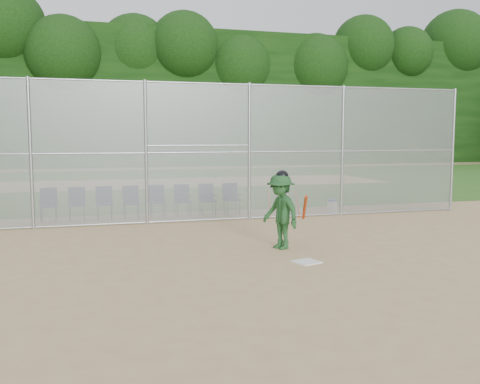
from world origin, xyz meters
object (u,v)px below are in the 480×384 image
object	(u,v)px
batter_at_plate	(281,211)
chair_0	(48,205)
water_cooler	(332,206)
home_plate	(306,262)

from	to	relation	value
batter_at_plate	chair_0	xyz separation A→B (m)	(-5.15, 5.41, -0.36)
batter_at_plate	water_cooler	bearing A→B (deg)	53.41
batter_at_plate	home_plate	bearing A→B (deg)	-88.17
home_plate	batter_at_plate	distance (m)	1.59
home_plate	water_cooler	distance (m)	7.10
home_plate	chair_0	distance (m)	8.54
water_cooler	home_plate	bearing A→B (deg)	-119.77
water_cooler	batter_at_plate	bearing A→B (deg)	-126.59
batter_at_plate	chair_0	bearing A→B (deg)	133.56
batter_at_plate	water_cooler	size ratio (longest dim) A/B	4.12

